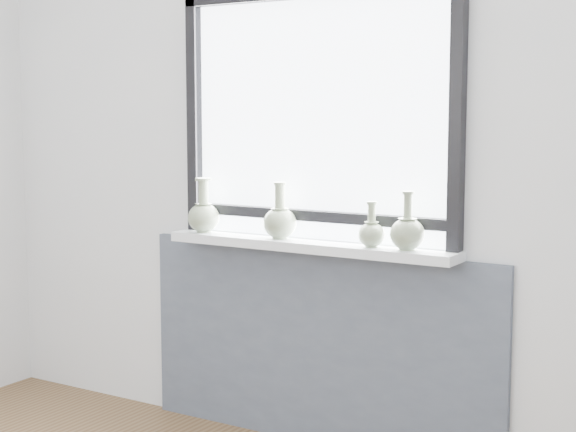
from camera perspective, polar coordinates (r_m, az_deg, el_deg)
The scene contains 8 objects.
back_wall at distance 3.73m, azimuth 2.10°, elevation 4.67°, with size 3.60×0.02×2.60m, color silver.
apron_panel at distance 3.84m, azimuth 1.83°, elevation -8.44°, with size 1.70×0.03×0.86m, color #505869.
windowsill at distance 3.68m, azimuth 1.31°, elevation -1.92°, with size 1.32×0.18×0.04m, color white.
window at distance 3.70m, azimuth 1.83°, elevation 6.84°, with size 1.30×0.06×1.05m.
vase_a at distance 3.95m, azimuth -5.48°, elevation 0.08°, with size 0.14×0.14×0.24m.
vase_b at distance 3.73m, azimuth -0.53°, elevation -0.30°, with size 0.14×0.14×0.24m.
vase_c at distance 3.51m, azimuth 5.42°, elevation -1.08°, with size 0.11×0.11×0.18m.
vase_d at distance 3.45m, azimuth 7.72°, elevation -1.03°, with size 0.14×0.14×0.23m.
Camera 1 is at (1.84, -1.43, 1.43)m, focal length 55.00 mm.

